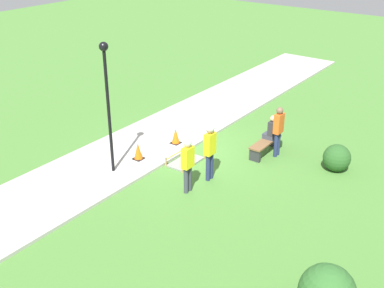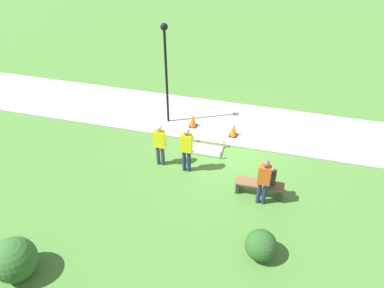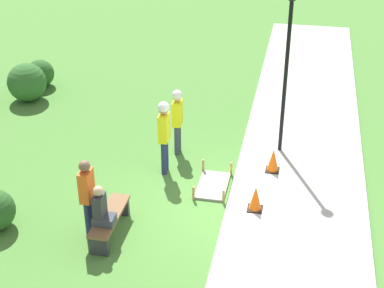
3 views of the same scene
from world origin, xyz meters
name	(u,v)px [view 1 (image 1 of 3)]	position (x,y,z in m)	size (l,w,h in m)	color
ground_plane	(190,150)	(0.00, 0.00, 0.00)	(60.00, 60.00, 0.00)	#477A33
sidewalk	(157,138)	(0.00, -1.58, 0.05)	(28.00, 3.17, 0.10)	#ADAAA3
wet_concrete_patch	(185,162)	(0.90, 0.46, 0.04)	(1.31, 0.76, 0.35)	gray
traffic_cone_near_patch	(176,136)	(0.02, -0.65, 0.39)	(0.34, 0.34, 0.59)	black
traffic_cone_far_patch	(138,151)	(1.78, -0.90, 0.40)	(0.34, 0.34, 0.60)	black
park_bench	(265,145)	(-1.34, 2.32, 0.34)	(1.62, 0.44, 0.49)	#2D2D33
person_seated_on_bench	(271,130)	(-1.64, 2.37, 0.83)	(0.36, 0.44, 0.89)	#383D47
worker_supervisor	(188,160)	(2.37, 1.66, 1.09)	(0.40, 0.26, 1.82)	#383D47
worker_assistant	(210,146)	(1.35, 1.76, 1.19)	(0.40, 0.28, 1.94)	navy
bystander_in_orange_shirt	(278,128)	(-1.45, 2.72, 1.04)	(0.40, 0.24, 1.82)	navy
lamppost_near	(107,91)	(2.89, -1.01, 2.86)	(0.28, 0.28, 4.26)	black
shrub_rounded_mid	(337,158)	(-1.64, 4.81, 0.46)	(0.91, 0.91, 0.91)	#285623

